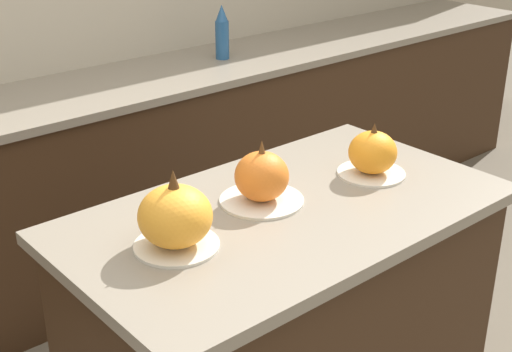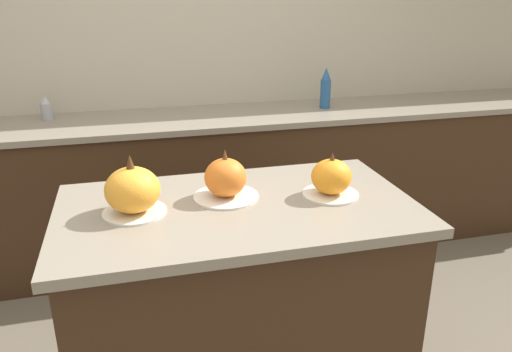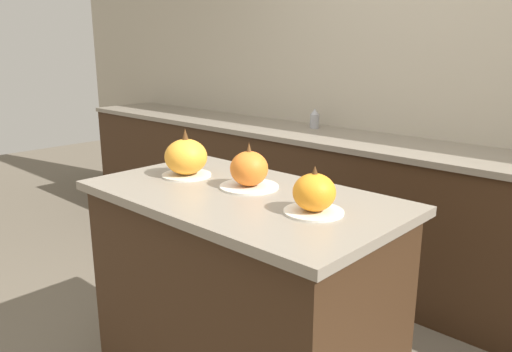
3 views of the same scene
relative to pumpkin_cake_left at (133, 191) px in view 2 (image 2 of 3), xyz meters
name	(u,v)px [view 2 (image 2 of 3)]	position (x,y,z in m)	size (l,w,h in m)	color
wall_back	(178,55)	(0.35, 1.71, 0.22)	(8.00, 0.06, 2.50)	#B2A893
kitchen_island	(239,319)	(0.35, -0.02, -0.55)	(1.22, 0.69, 0.95)	#382314
back_counter	(191,188)	(0.35, 1.38, -0.56)	(6.00, 0.60, 0.92)	#382314
pumpkin_cake_left	(133,191)	(0.00, 0.00, 0.00)	(0.21, 0.21, 0.20)	silver
pumpkin_cake_center	(226,180)	(0.32, 0.05, -0.01)	(0.23, 0.23, 0.18)	silver
pumpkin_cake_right	(331,178)	(0.69, -0.02, -0.01)	(0.20, 0.20, 0.16)	silver
bottle_tall	(326,89)	(1.23, 1.40, 0.02)	(0.07, 0.07, 0.26)	#235184
bottle_short	(46,108)	(-0.46, 1.52, -0.04)	(0.07, 0.07, 0.14)	#99999E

